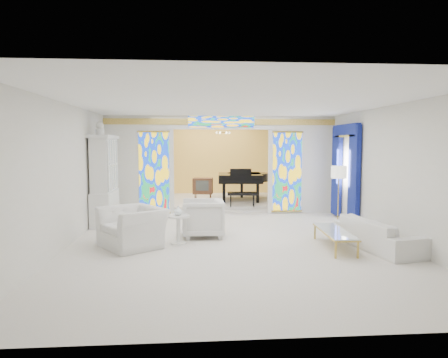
{
  "coord_description": "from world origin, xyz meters",
  "views": [
    {
      "loc": [
        -0.82,
        -10.19,
        2.15
      ],
      "look_at": [
        -0.05,
        0.2,
        1.24
      ],
      "focal_mm": 32.0,
      "sensor_mm": 36.0,
      "label": 1
    }
  ],
  "objects": [
    {
      "name": "floor",
      "position": [
        0.0,
        0.0,
        0.0
      ],
      "size": [
        12.0,
        12.0,
        0.0
      ],
      "primitive_type": "plane",
      "color": "silver",
      "rests_on": "ground"
    },
    {
      "name": "ceiling",
      "position": [
        0.0,
        0.0,
        3.0
      ],
      "size": [
        7.0,
        12.0,
        0.02
      ],
      "primitive_type": "cube",
      "color": "white",
      "rests_on": "wall_back"
    },
    {
      "name": "wall_back",
      "position": [
        0.0,
        6.0,
        1.5
      ],
      "size": [
        7.0,
        0.02,
        3.0
      ],
      "primitive_type": "cube",
      "color": "silver",
      "rests_on": "floor"
    },
    {
      "name": "wall_front",
      "position": [
        0.0,
        -6.0,
        1.5
      ],
      "size": [
        7.0,
        0.02,
        3.0
      ],
      "primitive_type": "cube",
      "color": "silver",
      "rests_on": "floor"
    },
    {
      "name": "wall_left",
      "position": [
        -3.5,
        0.0,
        1.5
      ],
      "size": [
        0.02,
        12.0,
        3.0
      ],
      "primitive_type": "cube",
      "color": "silver",
      "rests_on": "floor"
    },
    {
      "name": "wall_right",
      "position": [
        3.5,
        0.0,
        1.5
      ],
      "size": [
        0.02,
        12.0,
        3.0
      ],
      "primitive_type": "cube",
      "color": "silver",
      "rests_on": "floor"
    },
    {
      "name": "partition_wall",
      "position": [
        0.0,
        2.0,
        1.65
      ],
      "size": [
        7.0,
        0.22,
        3.0
      ],
      "color": "silver",
      "rests_on": "floor"
    },
    {
      "name": "stained_glass_left",
      "position": [
        -2.03,
        1.89,
        1.3
      ],
      "size": [
        0.9,
        0.04,
        2.4
      ],
      "primitive_type": "cube",
      "color": "gold",
      "rests_on": "partition_wall"
    },
    {
      "name": "stained_glass_right",
      "position": [
        2.03,
        1.89,
        1.3
      ],
      "size": [
        0.9,
        0.04,
        2.4
      ],
      "primitive_type": "cube",
      "color": "gold",
      "rests_on": "partition_wall"
    },
    {
      "name": "stained_glass_transom",
      "position": [
        0.0,
        1.89,
        2.82
      ],
      "size": [
        2.0,
        0.04,
        0.34
      ],
      "primitive_type": "cube",
      "color": "gold",
      "rests_on": "partition_wall"
    },
    {
      "name": "alcove_platform",
      "position": [
        0.0,
        4.1,
        0.09
      ],
      "size": [
        6.8,
        3.8,
        0.18
      ],
      "primitive_type": "cube",
      "color": "silver",
      "rests_on": "floor"
    },
    {
      "name": "gold_curtain_back",
      "position": [
        0.0,
        5.88,
        1.5
      ],
      "size": [
        6.7,
        0.1,
        2.9
      ],
      "primitive_type": "cube",
      "color": "#F3C354",
      "rests_on": "wall_back"
    },
    {
      "name": "chandelier",
      "position": [
        0.2,
        4.0,
        2.55
      ],
      "size": [
        0.48,
        0.48,
        0.3
      ],
      "primitive_type": "cylinder",
      "color": "#B79840",
      "rests_on": "ceiling"
    },
    {
      "name": "blue_drapes",
      "position": [
        3.4,
        0.7,
        1.58
      ],
      "size": [
        0.14,
        1.85,
        2.65
      ],
      "color": "navy",
      "rests_on": "wall_right"
    },
    {
      "name": "china_cabinet",
      "position": [
        -3.22,
        0.6,
        1.17
      ],
      "size": [
        0.56,
        1.46,
        2.72
      ],
      "color": "silver",
      "rests_on": "floor"
    },
    {
      "name": "armchair_left",
      "position": [
        -2.12,
        -1.83,
        0.41
      ],
      "size": [
        1.64,
        1.68,
        0.82
      ],
      "primitive_type": "imported",
      "rotation": [
        0.0,
        0.0,
        -0.93
      ],
      "color": "white",
      "rests_on": "floor"
    },
    {
      "name": "armchair_right",
      "position": [
        -0.63,
        -1.02,
        0.44
      ],
      "size": [
        0.97,
        0.94,
        0.87
      ],
      "primitive_type": "imported",
      "rotation": [
        0.0,
        0.0,
        -1.57
      ],
      "color": "white",
      "rests_on": "floor"
    },
    {
      "name": "sofa",
      "position": [
        2.95,
        -2.36,
        0.31
      ],
      "size": [
        1.2,
        2.22,
        0.62
      ],
      "primitive_type": "imported",
      "rotation": [
        0.0,
        0.0,
        1.76
      ],
      "color": "white",
      "rests_on": "floor"
    },
    {
      "name": "side_table",
      "position": [
        -1.18,
        -1.67,
        0.41
      ],
      "size": [
        0.53,
        0.53,
        0.62
      ],
      "rotation": [
        0.0,
        0.0,
        0.05
      ],
      "color": "silver",
      "rests_on": "floor"
    },
    {
      "name": "vase",
      "position": [
        -1.18,
        -1.67,
        0.73
      ],
      "size": [
        0.22,
        0.22,
        0.2
      ],
      "primitive_type": "imported",
      "rotation": [
        0.0,
        0.0,
        0.18
      ],
      "color": "white",
      "rests_on": "side_table"
    },
    {
      "name": "coffee_table",
      "position": [
        2.07,
        -2.25,
        0.34
      ],
      "size": [
        0.59,
        1.68,
        0.37
      ],
      "rotation": [
        0.0,
        0.0,
        -0.05
      ],
      "color": "white",
      "rests_on": "floor"
    },
    {
      "name": "floor_lamp",
      "position": [
        2.85,
        -0.3,
        1.36
      ],
      "size": [
        0.47,
        0.47,
        1.59
      ],
      "rotation": [
        0.0,
        0.0,
        -0.24
      ],
      "color": "#B79840",
      "rests_on": "floor"
    },
    {
      "name": "grand_piano",
      "position": [
        0.92,
        3.85,
        0.95
      ],
      "size": [
        1.92,
        2.89,
        1.14
      ],
      "rotation": [
        0.0,
        0.0,
        -0.07
      ],
      "color": "black",
      "rests_on": "alcove_platform"
    },
    {
      "name": "tv_console",
      "position": [
        -0.53,
        3.68,
        0.69
      ],
      "size": [
        0.73,
        0.54,
        0.79
      ],
      "rotation": [
        0.0,
        0.0,
        -0.12
      ],
      "color": "#54331E",
      "rests_on": "alcove_platform"
    }
  ]
}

